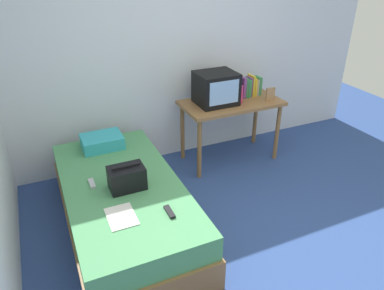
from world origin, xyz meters
TOP-DOWN VIEW (x-y plane):
  - ground_plane at (0.00, 0.00)m, footprint 8.00×8.00m
  - wall_back at (0.00, 2.00)m, footprint 5.20×0.10m
  - bed at (-1.03, 0.79)m, footprint 1.00×2.00m
  - desk at (0.48, 1.54)m, footprint 1.16×0.60m
  - tv at (0.29, 1.57)m, footprint 0.44×0.39m
  - water_bottle at (0.55, 1.48)m, footprint 0.08×0.08m
  - book_row at (0.77, 1.64)m, footprint 0.26×0.16m
  - picture_frame at (0.90, 1.39)m, footprint 0.11×0.02m
  - pillow at (-1.04, 1.52)m, footprint 0.41×0.31m
  - handbag at (-1.00, 0.70)m, footprint 0.30×0.20m
  - magazine at (-1.15, 0.34)m, footprint 0.21×0.29m
  - remote_dark at (-0.80, 0.23)m, footprint 0.04×0.16m
  - remote_silver at (-1.27, 0.88)m, footprint 0.04×0.14m

SIDE VIEW (x-z plane):
  - ground_plane at x=0.00m, z-range 0.00..0.00m
  - bed at x=-1.03m, z-range 0.00..0.50m
  - magazine at x=-1.15m, z-range 0.50..0.51m
  - remote_dark at x=-0.80m, z-range 0.50..0.52m
  - remote_silver at x=-1.27m, z-range 0.50..0.52m
  - pillow at x=-1.04m, z-range 0.50..0.63m
  - handbag at x=-1.00m, z-range 0.49..0.71m
  - desk at x=0.48m, z-range 0.28..1.03m
  - picture_frame at x=0.90m, z-range 0.75..0.91m
  - water_bottle at x=0.55m, z-range 0.75..0.95m
  - book_row at x=0.77m, z-range 0.74..0.99m
  - tv at x=0.29m, z-range 0.75..1.11m
  - wall_back at x=0.00m, z-range 0.00..2.60m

